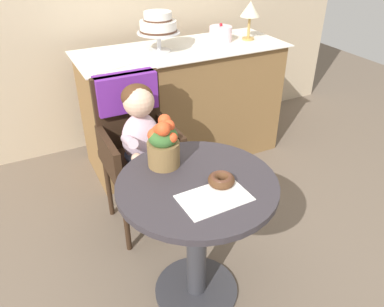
% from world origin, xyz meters
% --- Properties ---
extents(ground_plane, '(8.00, 8.00, 0.00)m').
position_xyz_m(ground_plane, '(0.00, 0.00, 0.00)').
color(ground_plane, '#6B5B4C').
extents(cafe_table, '(0.72, 0.72, 0.72)m').
position_xyz_m(cafe_table, '(0.00, 0.00, 0.51)').
color(cafe_table, '#332D33').
rests_on(cafe_table, ground).
extents(wicker_chair, '(0.42, 0.45, 0.95)m').
position_xyz_m(wicker_chair, '(-0.04, 0.73, 0.64)').
color(wicker_chair, '#332114').
rests_on(wicker_chair, ground).
extents(seated_child, '(0.27, 0.32, 0.73)m').
position_xyz_m(seated_child, '(-0.04, 0.58, 0.68)').
color(seated_child, silver).
rests_on(seated_child, ground).
extents(paper_napkin, '(0.30, 0.20, 0.00)m').
position_xyz_m(paper_napkin, '(0.01, -0.13, 0.72)').
color(paper_napkin, white).
rests_on(paper_napkin, cafe_table).
extents(donut_front, '(0.12, 0.12, 0.05)m').
position_xyz_m(donut_front, '(0.09, -0.06, 0.75)').
color(donut_front, '#4C2D19').
rests_on(donut_front, cafe_table).
extents(flower_vase, '(0.15, 0.15, 0.24)m').
position_xyz_m(flower_vase, '(-0.08, 0.19, 0.84)').
color(flower_vase, brown).
rests_on(flower_vase, cafe_table).
extents(display_counter, '(1.56, 0.62, 0.90)m').
position_xyz_m(display_counter, '(0.55, 1.30, 0.45)').
color(display_counter, olive).
rests_on(display_counter, ground).
extents(tiered_cake_stand, '(0.30, 0.30, 0.27)m').
position_xyz_m(tiered_cake_stand, '(0.37, 1.30, 1.08)').
color(tiered_cake_stand, silver).
rests_on(tiered_cake_stand, display_counter).
extents(round_layer_cake, '(0.17, 0.17, 0.14)m').
position_xyz_m(round_layer_cake, '(0.89, 1.34, 0.96)').
color(round_layer_cake, silver).
rests_on(round_layer_cake, display_counter).
extents(table_lamp, '(0.15, 0.15, 0.28)m').
position_xyz_m(table_lamp, '(1.11, 1.28, 1.12)').
color(table_lamp, '#B28C47').
rests_on(table_lamp, display_counter).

